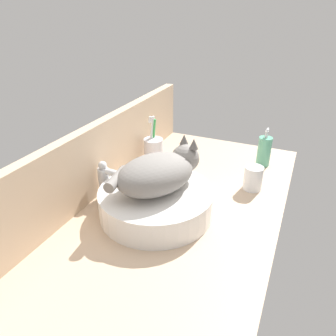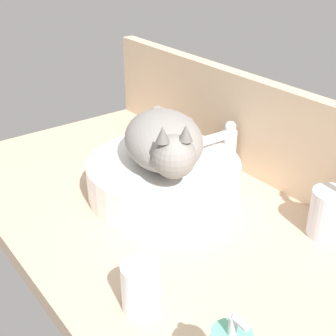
{
  "view_description": "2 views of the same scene",
  "coord_description": "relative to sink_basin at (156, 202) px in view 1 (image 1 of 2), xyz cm",
  "views": [
    {
      "loc": [
        -82.49,
        -32.03,
        59.23
      ],
      "look_at": [
        1.33,
        4.94,
        11.83
      ],
      "focal_mm": 35.0,
      "sensor_mm": 36.0,
      "label": 1
    },
    {
      "loc": [
        68.01,
        -49.98,
        56.12
      ],
      "look_at": [
        -2.69,
        3.09,
        9.17
      ],
      "focal_mm": 50.0,
      "sensor_mm": 36.0,
      "label": 2
    }
  ],
  "objects": [
    {
      "name": "soap_dispenser",
      "position": [
        47.3,
        -24.53,
        1.87
      ],
      "size": [
        5.24,
        5.24,
        15.03
      ],
      "color": "#60B793",
      "rests_on": "ground_plane"
    },
    {
      "name": "cat",
      "position": [
        1.25,
        -0.56,
        9.9
      ],
      "size": [
        30.01,
        26.58,
        14.0
      ],
      "color": "gray",
      "rests_on": "sink_basin"
    },
    {
      "name": "sink_basin",
      "position": [
        0.0,
        0.0,
        0.0
      ],
      "size": [
        34.74,
        34.74,
        8.28
      ],
      "primitive_type": "cylinder",
      "color": "white",
      "rests_on": "ground_plane"
    },
    {
      "name": "toothbrush_cup",
      "position": [
        32.52,
        16.74,
        1.04
      ],
      "size": [
        7.71,
        7.71,
        18.7
      ],
      "color": "silver",
      "rests_on": "ground_plane"
    },
    {
      "name": "faucet",
      "position": [
        0.98,
        18.11,
        3.17
      ],
      "size": [
        3.6,
        11.84,
        13.6
      ],
      "color": "silver",
      "rests_on": "ground_plane"
    },
    {
      "name": "ground_plane",
      "position": [
        7.14,
        -5.21,
        -6.14
      ],
      "size": [
        117.27,
        62.11,
        4.0
      ],
      "primitive_type": "cube",
      "color": "tan"
    },
    {
      "name": "backsplash_panel",
      "position": [
        7.14,
        24.05,
        7.83
      ],
      "size": [
        117.27,
        3.6,
        23.93
      ],
      "primitive_type": "cube",
      "color": "#CCAD8C",
      "rests_on": "ground_plane"
    },
    {
      "name": "water_glass",
      "position": [
        26.88,
        -24.34,
        -0.33
      ],
      "size": [
        6.42,
        6.42,
        8.46
      ],
      "color": "white",
      "rests_on": "ground_plane"
    }
  ]
}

